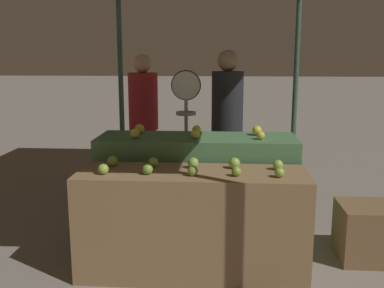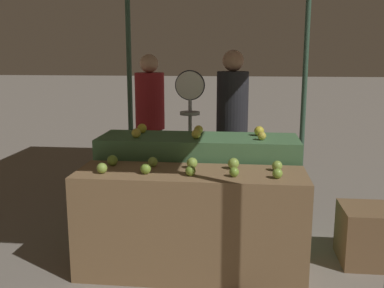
# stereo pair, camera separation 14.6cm
# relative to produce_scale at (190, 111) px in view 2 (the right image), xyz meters

# --- Properties ---
(ground_plane) EXTENTS (60.00, 60.00, 0.00)m
(ground_plane) POSITION_rel_produce_scale_xyz_m (0.15, -1.24, -1.10)
(ground_plane) COLOR gray
(display_counter_front) EXTENTS (1.72, 0.55, 0.81)m
(display_counter_front) POSITION_rel_produce_scale_xyz_m (0.15, -1.24, -0.70)
(display_counter_front) COLOR olive
(display_counter_front) RESTS_ON ground_plane
(display_counter_back) EXTENTS (1.72, 0.55, 0.96)m
(display_counter_back) POSITION_rel_produce_scale_xyz_m (0.15, -0.64, -0.62)
(display_counter_back) COLOR #4C7A4C
(display_counter_back) RESTS_ON ground_plane
(apple_front_0) EXTENTS (0.08, 0.08, 0.08)m
(apple_front_0) POSITION_rel_produce_scale_xyz_m (-0.49, -1.35, -0.26)
(apple_front_0) COLOR #8EB247
(apple_front_0) RESTS_ON display_counter_front
(apple_front_1) EXTENTS (0.08, 0.08, 0.08)m
(apple_front_1) POSITION_rel_produce_scale_xyz_m (-0.17, -1.33, -0.26)
(apple_front_1) COLOR #7AA338
(apple_front_1) RESTS_ON display_counter_front
(apple_front_2) EXTENTS (0.08, 0.08, 0.08)m
(apple_front_2) POSITION_rel_produce_scale_xyz_m (0.16, -1.35, -0.26)
(apple_front_2) COLOR #7AA338
(apple_front_2) RESTS_ON display_counter_front
(apple_front_3) EXTENTS (0.07, 0.07, 0.07)m
(apple_front_3) POSITION_rel_produce_scale_xyz_m (0.47, -1.34, -0.26)
(apple_front_3) COLOR #7AA338
(apple_front_3) RESTS_ON display_counter_front
(apple_front_4) EXTENTS (0.07, 0.07, 0.07)m
(apple_front_4) POSITION_rel_produce_scale_xyz_m (0.77, -1.35, -0.26)
(apple_front_4) COLOR #84AD3D
(apple_front_4) RESTS_ON display_counter_front
(apple_front_5) EXTENTS (0.08, 0.08, 0.08)m
(apple_front_5) POSITION_rel_produce_scale_xyz_m (-0.48, -1.12, -0.26)
(apple_front_5) COLOR #7AA338
(apple_front_5) RESTS_ON display_counter_front
(apple_front_6) EXTENTS (0.08, 0.08, 0.08)m
(apple_front_6) POSITION_rel_produce_scale_xyz_m (-0.16, -1.12, -0.26)
(apple_front_6) COLOR #8EB247
(apple_front_6) RESTS_ON display_counter_front
(apple_front_7) EXTENTS (0.08, 0.08, 0.08)m
(apple_front_7) POSITION_rel_produce_scale_xyz_m (0.14, -1.13, -0.26)
(apple_front_7) COLOR #8EB247
(apple_front_7) RESTS_ON display_counter_front
(apple_front_8) EXTENTS (0.09, 0.09, 0.09)m
(apple_front_8) POSITION_rel_produce_scale_xyz_m (0.46, -1.12, -0.25)
(apple_front_8) COLOR #8EB247
(apple_front_8) RESTS_ON display_counter_front
(apple_front_9) EXTENTS (0.08, 0.08, 0.08)m
(apple_front_9) POSITION_rel_produce_scale_xyz_m (0.79, -1.14, -0.26)
(apple_front_9) COLOR #8EB247
(apple_front_9) RESTS_ON display_counter_front
(apple_back_0) EXTENTS (0.08, 0.08, 0.08)m
(apple_back_0) POSITION_rel_produce_scale_xyz_m (-0.37, -0.76, -0.10)
(apple_back_0) COLOR gold
(apple_back_0) RESTS_ON display_counter_back
(apple_back_1) EXTENTS (0.08, 0.08, 0.08)m
(apple_back_1) POSITION_rel_produce_scale_xyz_m (0.14, -0.74, -0.10)
(apple_back_1) COLOR yellow
(apple_back_1) RESTS_ON display_counter_back
(apple_back_2) EXTENTS (0.07, 0.07, 0.07)m
(apple_back_2) POSITION_rel_produce_scale_xyz_m (0.69, -0.74, -0.11)
(apple_back_2) COLOR gold
(apple_back_2) RESTS_ON display_counter_back
(apple_back_3) EXTENTS (0.09, 0.09, 0.09)m
(apple_back_3) POSITION_rel_produce_scale_xyz_m (-0.38, -0.53, -0.10)
(apple_back_3) COLOR gold
(apple_back_3) RESTS_ON display_counter_back
(apple_back_4) EXTENTS (0.08, 0.08, 0.08)m
(apple_back_4) POSITION_rel_produce_scale_xyz_m (0.14, -0.52, -0.10)
(apple_back_4) COLOR yellow
(apple_back_4) RESTS_ON display_counter_back
(apple_back_5) EXTENTS (0.09, 0.09, 0.09)m
(apple_back_5) POSITION_rel_produce_scale_xyz_m (0.67, -0.54, -0.10)
(apple_back_5) COLOR gold
(apple_back_5) RESTS_ON display_counter_back
(produce_scale) EXTENTS (0.30, 0.20, 1.51)m
(produce_scale) POSITION_rel_produce_scale_xyz_m (0.00, 0.00, 0.00)
(produce_scale) COLOR #99999E
(produce_scale) RESTS_ON ground_plane
(person_vendor_at_scale) EXTENTS (0.41, 0.41, 1.71)m
(person_vendor_at_scale) POSITION_rel_produce_scale_xyz_m (0.42, 0.35, -0.11)
(person_vendor_at_scale) COLOR #2D2D38
(person_vendor_at_scale) RESTS_ON ground_plane
(person_customer_left) EXTENTS (0.45, 0.45, 1.66)m
(person_customer_left) POSITION_rel_produce_scale_xyz_m (-0.58, 0.84, -0.14)
(person_customer_left) COLOR #2D2D38
(person_customer_left) RESTS_ON ground_plane
(wooden_crate_side) EXTENTS (0.46, 0.46, 0.46)m
(wooden_crate_side) POSITION_rel_produce_scale_xyz_m (1.56, -0.90, -0.87)
(wooden_crate_side) COLOR brown
(wooden_crate_side) RESTS_ON ground_plane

